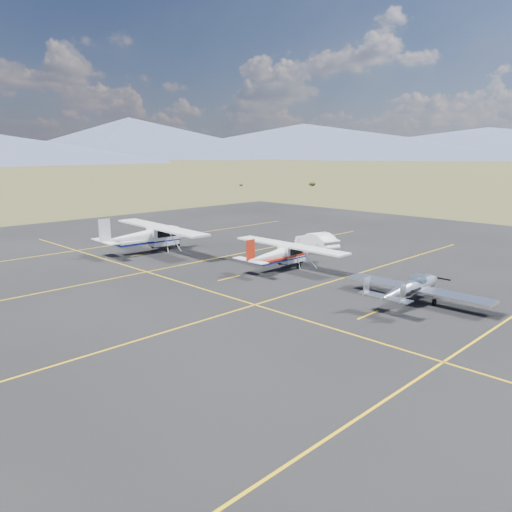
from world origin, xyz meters
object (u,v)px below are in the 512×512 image
aircraft_low_wing (412,288)px  aircraft_cessna (281,254)px  sedan (317,241)px  aircraft_plain (148,236)px

aircraft_low_wing → aircraft_cessna: bearing=84.1°
aircraft_cessna → sedan: 8.06m
aircraft_cessna → sedan: aircraft_cessna is taller
aircraft_low_wing → aircraft_plain: (-2.38, 23.23, 0.49)m
aircraft_low_wing → aircraft_plain: 23.36m
aircraft_low_wing → sedan: 16.09m
aircraft_low_wing → sedan: size_ratio=1.88×
aircraft_low_wing → aircraft_cessna: size_ratio=0.87×
aircraft_cessna → aircraft_plain: bearing=105.6°
aircraft_cessna → sedan: size_ratio=2.16×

